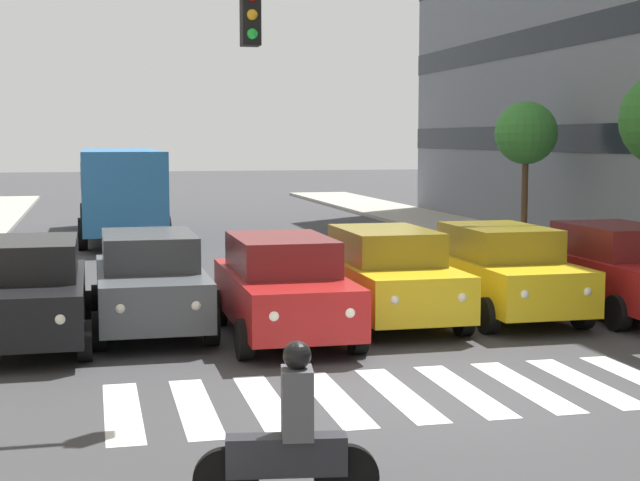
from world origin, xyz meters
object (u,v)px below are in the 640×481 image
car_0 (620,269)px  car_5 (28,291)px  car_2 (387,275)px  motorcycle_with_rider (290,441)px  car_3 (283,286)px  car_1 (501,270)px  bus_behind_traffic (120,183)px  car_4 (150,281)px  street_tree_2 (526,134)px

car_0 → car_5: same height
car_2 → motorcycle_with_rider: 9.22m
car_5 → motorcycle_with_rider: size_ratio=2.62×
car_3 → motorcycle_with_rider: 7.69m
car_1 → car_3: size_ratio=1.00×
car_1 → car_3: bearing=12.8°
bus_behind_traffic → car_4: bearing=90.0°
car_4 → street_tree_2: bearing=-138.5°
car_2 → car_5: bearing=4.3°
street_tree_2 → motorcycle_with_rider: bearing=59.5°
car_2 → street_tree_2: bearing=-125.7°
car_0 → bus_behind_traffic: bearing=-62.4°
car_5 → street_tree_2: 18.52m
car_3 → street_tree_2: bearing=-130.1°
car_1 → car_5: bearing=3.6°
car_2 → bus_behind_traffic: bearing=-75.6°
car_4 → car_5: size_ratio=1.00×
car_0 → car_3: same height
car_1 → motorcycle_with_rider: size_ratio=2.62×
car_3 → car_4: (2.16, -1.15, 0.00)m
car_5 → motorcycle_with_rider: car_5 is taller
car_3 → motorcycle_with_rider: car_3 is taller
car_1 → street_tree_2: (-5.64, -10.97, 2.64)m
car_0 → street_tree_2: size_ratio=1.01×
car_3 → bus_behind_traffic: bus_behind_traffic is taller
car_0 → car_2: 4.62m
car_5 → car_0: bearing=-178.7°
car_2 → street_tree_2: size_ratio=1.01×
car_2 → motorcycle_with_rider: (3.57, 8.49, -0.24)m
car_2 → motorcycle_with_rider: bearing=67.2°
car_1 → bus_behind_traffic: 18.04m
car_1 → bus_behind_traffic: bearing=-68.5°
street_tree_2 → bus_behind_traffic: bearing=-25.3°
car_4 → bus_behind_traffic: bus_behind_traffic is taller
car_0 → motorcycle_with_rider: size_ratio=2.62×
car_1 → bus_behind_traffic: size_ratio=0.42×
car_0 → car_4: bearing=-2.8°
car_0 → motorcycle_with_rider: car_0 is taller
car_5 → bus_behind_traffic: 17.46m
street_tree_2 → car_1: bearing=62.8°
car_2 → bus_behind_traffic: bus_behind_traffic is taller
car_0 → street_tree_2: street_tree_2 is taller
car_3 → car_2: bearing=-156.3°
car_4 → bus_behind_traffic: size_ratio=0.42×
car_0 → car_2: bearing=-2.8°
bus_behind_traffic → car_0: bearing=117.6°
car_4 → car_1: bearing=178.8°
street_tree_2 → car_2: bearing=54.3°
car_4 → street_tree_2: street_tree_2 is taller
car_5 → bus_behind_traffic: bearing=-96.6°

